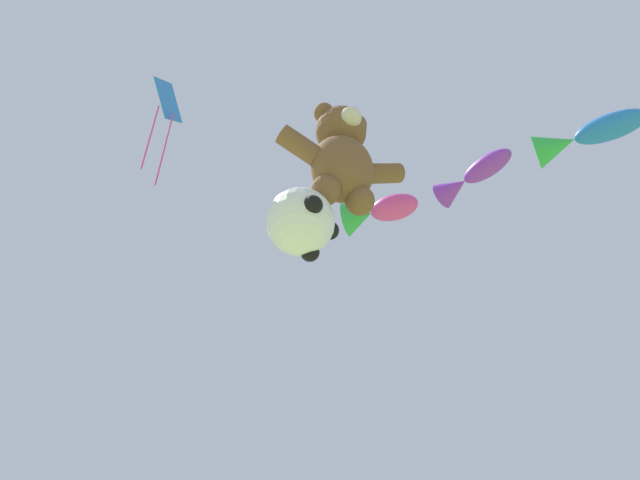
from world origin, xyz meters
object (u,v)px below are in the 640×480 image
(fish_kite_magenta, at_px, (376,212))
(fish_kite_cobalt, at_px, (582,137))
(fish_kite_violet, at_px, (470,178))
(teddy_bear_kite, at_px, (342,156))
(diamond_kite, at_px, (167,108))
(soccer_ball_kite, at_px, (301,222))

(fish_kite_magenta, xyz_separation_m, fish_kite_cobalt, (2.46, -3.08, 0.07))
(fish_kite_violet, height_order, fish_kite_cobalt, fish_kite_violet)
(teddy_bear_kite, height_order, diamond_kite, diamond_kite)
(fish_kite_magenta, xyz_separation_m, fish_kite_violet, (1.29, -1.38, 0.18))
(teddy_bear_kite, relative_size, soccer_ball_kite, 2.02)
(fish_kite_magenta, xyz_separation_m, diamond_kite, (-4.31, 0.37, 1.48))
(fish_kite_magenta, height_order, fish_kite_violet, fish_kite_violet)
(soccer_ball_kite, bearing_deg, teddy_bear_kite, -27.68)
(teddy_bear_kite, distance_m, soccer_ball_kite, 1.52)
(teddy_bear_kite, bearing_deg, fish_kite_magenta, 48.18)
(fish_kite_magenta, relative_size, diamond_kite, 0.52)
(fish_kite_cobalt, height_order, diamond_kite, diamond_kite)
(soccer_ball_kite, bearing_deg, fish_kite_violet, 1.98)
(teddy_bear_kite, relative_size, fish_kite_magenta, 1.51)
(fish_kite_violet, xyz_separation_m, fish_kite_cobalt, (1.17, -1.70, -0.12))
(soccer_ball_kite, bearing_deg, fish_kite_cobalt, -18.90)
(teddy_bear_kite, relative_size, diamond_kite, 0.78)
(fish_kite_violet, bearing_deg, soccer_ball_kite, -178.02)
(fish_kite_violet, bearing_deg, fish_kite_magenta, 133.07)
(fish_kite_cobalt, distance_m, diamond_kite, 7.72)
(fish_kite_violet, xyz_separation_m, diamond_kite, (-5.60, 1.75, 1.30))
(teddy_bear_kite, distance_m, diamond_kite, 4.23)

